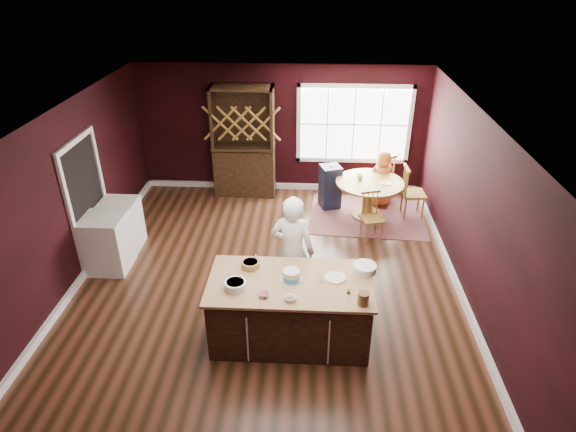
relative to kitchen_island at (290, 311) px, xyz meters
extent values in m
plane|color=#562C1E|center=(-0.41, 1.19, -0.44)|extent=(7.00, 7.00, 0.00)
plane|color=white|center=(-0.41, 1.19, 2.26)|extent=(7.00, 7.00, 0.00)
plane|color=black|center=(-0.41, 4.69, 0.91)|extent=(6.00, 0.00, 6.00)
plane|color=black|center=(-0.41, -2.31, 0.91)|extent=(6.00, 0.00, 6.00)
plane|color=black|center=(-3.41, 1.19, 0.91)|extent=(0.00, 7.00, 7.00)
plane|color=black|center=(2.59, 1.19, 0.91)|extent=(0.00, 7.00, 7.00)
cube|color=black|center=(0.00, 0.00, -0.02)|extent=(2.04, 1.03, 0.83)
cube|color=tan|center=(0.00, 0.00, 0.46)|extent=(2.12, 1.11, 0.04)
cylinder|color=brown|center=(1.36, 3.49, -0.42)|extent=(0.61, 0.61, 0.04)
cylinder|color=brown|center=(1.36, 3.49, -0.08)|extent=(0.22, 0.22, 0.67)
cylinder|color=brown|center=(1.36, 3.49, 0.29)|extent=(1.31, 1.31, 0.04)
imported|color=silver|center=(-0.01, 0.76, 0.44)|extent=(0.70, 0.52, 1.76)
cylinder|color=white|center=(-0.68, -0.19, 0.53)|extent=(0.28, 0.28, 0.11)
cylinder|color=olive|center=(-0.54, 0.29, 0.53)|extent=(0.24, 0.24, 0.09)
cylinder|color=silver|center=(-0.31, -0.33, 0.51)|extent=(0.14, 0.14, 0.05)
cylinder|color=white|center=(0.02, -0.38, 0.51)|extent=(0.15, 0.15, 0.06)
cylinder|color=silver|center=(0.38, 0.00, 0.55)|extent=(0.07, 0.07, 0.15)
cylinder|color=beige|center=(0.58, 0.10, 0.49)|extent=(0.27, 0.27, 0.02)
cylinder|color=white|center=(0.97, 0.27, 0.53)|extent=(0.31, 0.31, 0.11)
cylinder|color=brown|center=(0.89, -0.41, 0.56)|extent=(0.14, 0.14, 0.17)
cube|color=brown|center=(1.36, 3.49, -0.43)|extent=(2.35, 1.88, 0.01)
imported|color=#CC6B37|center=(1.67, 4.02, 0.15)|extent=(0.65, 0.49, 1.18)
cylinder|color=beige|center=(1.65, 3.43, 0.32)|extent=(0.21, 0.21, 0.02)
imported|color=beige|center=(1.18, 3.59, 0.36)|extent=(0.13, 0.13, 0.09)
cube|color=#35180D|center=(-1.18, 4.41, 0.72)|extent=(1.27, 0.53, 2.32)
cube|color=silver|center=(-3.05, 1.47, 0.03)|extent=(0.65, 0.63, 0.94)
cube|color=white|center=(-3.05, 2.11, 0.01)|extent=(0.62, 0.60, 0.90)
camera|label=1|loc=(0.24, -4.98, 4.19)|focal=30.00mm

